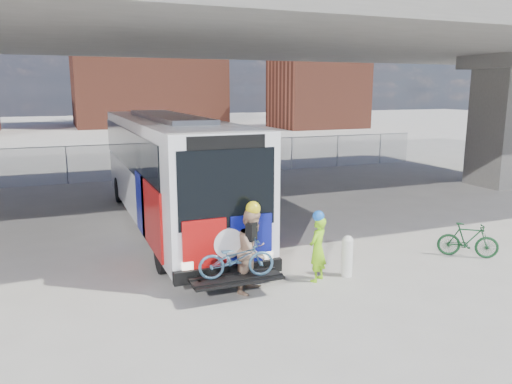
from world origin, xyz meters
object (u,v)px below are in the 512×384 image
bollard (347,254)px  bike_parked (468,240)px  bus (169,163)px  cyclist_tan (253,249)px  cyclist_hivis (318,247)px

bollard → bike_parked: bearing=-0.0°
bus → bollard: size_ratio=12.63×
bus → cyclist_tan: bearing=-85.6°
bollard → cyclist_hivis: cyclist_hivis is taller
bus → bike_parked: bearing=-43.1°
bus → cyclist_tan: 6.45m
cyclist_tan → bollard: bearing=-41.3°
bollard → bus: bearing=115.0°
bollard → cyclist_hivis: (-0.82, 0.00, 0.28)m
bike_parked → bus: bearing=85.4°
bollard → bike_parked: 3.81m
bollard → cyclist_tan: 2.50m
bollard → cyclist_tan: cyclist_tan is taller
bollard → bike_parked: size_ratio=0.65×
cyclist_tan → bike_parked: 6.29m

